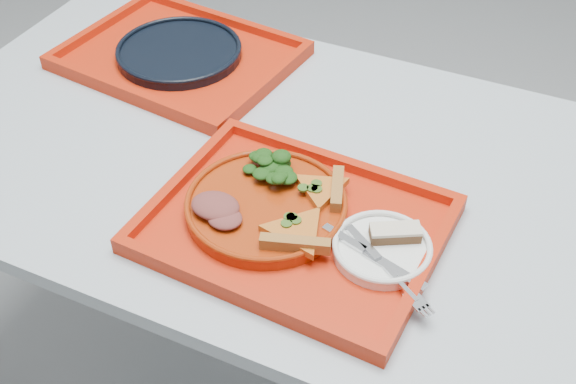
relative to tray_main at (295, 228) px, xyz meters
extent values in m
cube|color=#A5B2BA|center=(0.00, 0.15, -0.02)|extent=(1.60, 0.80, 0.03)
cylinder|color=gray|center=(-0.72, 0.47, -0.40)|extent=(0.05, 0.05, 0.72)
cube|color=#B92209|center=(0.00, 0.00, 0.00)|extent=(0.47, 0.37, 0.01)
cube|color=#B92209|center=(-0.43, 0.35, 0.00)|extent=(0.49, 0.40, 0.01)
cylinder|color=#952A09|center=(-0.06, 0.01, 0.02)|extent=(0.26, 0.26, 0.02)
cylinder|color=white|center=(0.14, 0.00, 0.01)|extent=(0.15, 0.15, 0.01)
cylinder|color=black|center=(-0.43, 0.35, 0.01)|extent=(0.26, 0.26, 0.02)
ellipsoid|color=black|center=(-0.08, 0.07, 0.04)|extent=(0.08, 0.07, 0.04)
ellipsoid|color=brown|center=(-0.12, -0.04, 0.04)|extent=(0.08, 0.06, 0.02)
cube|color=#472B17|center=(0.16, 0.03, 0.03)|extent=(0.08, 0.06, 0.02)
cube|color=beige|center=(0.16, 0.03, 0.04)|extent=(0.08, 0.06, 0.01)
cube|color=silver|center=(0.14, -0.03, 0.02)|extent=(0.18, 0.07, 0.01)
cube|color=silver|center=(0.16, -0.04, 0.02)|extent=(0.17, 0.12, 0.01)
camera|label=1|loc=(0.33, -0.74, 0.81)|focal=45.00mm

